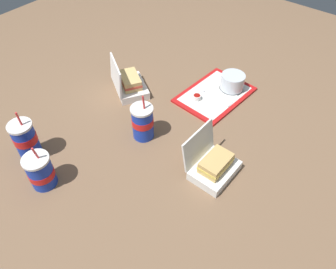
{
  "coord_description": "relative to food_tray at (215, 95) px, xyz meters",
  "views": [
    {
      "loc": [
        -0.79,
        -0.64,
        1.04
      ],
      "look_at": [
        -0.04,
        -0.04,
        0.05
      ],
      "focal_mm": 35.0,
      "sensor_mm": 36.0,
      "label": 1
    }
  ],
  "objects": [
    {
      "name": "soda_cup_right",
      "position": [
        -0.43,
        0.09,
        0.08
      ],
      "size": [
        0.1,
        0.1,
        0.22
      ],
      "color": "#1938B7",
      "rests_on": "ground_plane"
    },
    {
      "name": "soda_cup_center",
      "position": [
        -0.8,
        0.38,
        0.08
      ],
      "size": [
        0.1,
        0.1,
        0.24
      ],
      "color": "#1938B7",
      "rests_on": "ground_plane"
    },
    {
      "name": "ground_plane",
      "position": [
        -0.35,
        0.02,
        -0.01
      ],
      "size": [
        3.2,
        3.2,
        0.0
      ],
      "primitive_type": "plane",
      "color": "brown"
    },
    {
      "name": "napkin_stack",
      "position": [
        0.0,
        -0.06,
        0.01
      ],
      "size": [
        0.1,
        0.1,
        0.0
      ],
      "primitive_type": "cube",
      "rotation": [
        0.0,
        0.0,
        0.01
      ],
      "color": "white",
      "rests_on": "food_tray"
    },
    {
      "name": "plastic_fork",
      "position": [
        -0.07,
        0.07,
        0.01
      ],
      "size": [
        0.11,
        0.04,
        0.0
      ],
      "primitive_type": "cube",
      "rotation": [
        0.0,
        0.0,
        -0.3
      ],
      "color": "white",
      "rests_on": "food_tray"
    },
    {
      "name": "clamshell_sandwich_right",
      "position": [
        -0.24,
        0.36,
        0.04
      ],
      "size": [
        0.23,
        0.24,
        0.18
      ],
      "color": "white",
      "rests_on": "ground_plane"
    },
    {
      "name": "ketchup_cup",
      "position": [
        -0.09,
        0.05,
        0.02
      ],
      "size": [
        0.04,
        0.04,
        0.02
      ],
      "color": "white",
      "rests_on": "food_tray"
    },
    {
      "name": "soda_cup_back",
      "position": [
        -0.86,
        0.22,
        0.06
      ],
      "size": [
        0.1,
        0.1,
        0.21
      ],
      "color": "#1938B7",
      "rests_on": "ground_plane"
    },
    {
      "name": "food_tray",
      "position": [
        0.0,
        0.0,
        0.0
      ],
      "size": [
        0.39,
        0.29,
        0.01
      ],
      "color": "red",
      "rests_on": "ground_plane"
    },
    {
      "name": "cake_container",
      "position": [
        0.09,
        -0.04,
        0.05
      ],
      "size": [
        0.12,
        0.12,
        0.08
      ],
      "color": "black",
      "rests_on": "food_tray"
    },
    {
      "name": "clamshell_sandwich_left",
      "position": [
        -0.41,
        -0.26,
        0.04
      ],
      "size": [
        0.19,
        0.17,
        0.18
      ],
      "color": "white",
      "rests_on": "ground_plane"
    }
  ]
}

